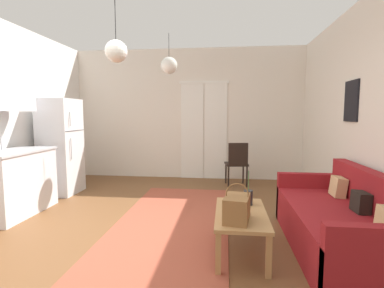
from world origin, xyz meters
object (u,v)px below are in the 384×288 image
Objects in this scene: couch at (344,226)px; refrigerator at (61,147)px; pendant_lamp_near at (116,51)px; bamboo_vase at (248,197)px; pendant_lamp_far at (169,65)px; accent_chair at (237,162)px; handbag at (237,208)px; coffee_table at (241,217)px.

couch is 1.15× the size of refrigerator.
refrigerator is 1.89× the size of pendant_lamp_near.
pendant_lamp_far is at bearing 122.23° from bamboo_vase.
accent_chair is at bearing 15.25° from refrigerator.
bamboo_vase is 2.97m from pendant_lamp_far.
accent_chair is 0.97× the size of pendant_lamp_near.
pendant_lamp_far is at bearing 87.48° from pendant_lamp_near.
handbag is 3.75m from refrigerator.
bamboo_vase is 2.53m from accent_chair.
accent_chair is at bearing 64.29° from pendant_lamp_near.
handbag is (-0.05, -0.25, 0.18)m from coffee_table.
couch is 2.85m from accent_chair.
coffee_table is at bearing 78.06° from handbag.
bamboo_vase is at bearing 70.61° from coffee_table.
accent_chair is 3.47m from pendant_lamp_near.
bamboo_vase is (0.09, 0.25, 0.14)m from coffee_table.
pendant_lamp_near is (1.81, -1.93, 1.21)m from refrigerator.
handbag is at bearing -105.78° from bamboo_vase.
handbag is 0.22× the size of refrigerator.
handbag is at bearing -161.79° from couch.
pendant_lamp_near is at bearing 55.58° from accent_chair.
pendant_lamp_far is (-1.13, 2.52, 1.74)m from handbag.
refrigerator is at bearing 156.45° from couch.
accent_chair is (0.11, 3.03, -0.06)m from handbag.
coffee_table is 1.15× the size of accent_chair.
pendant_lamp_far is at bearing 10.24° from refrigerator.
pendant_lamp_far is (-2.24, 2.15, 2.01)m from couch.
refrigerator is (-3.09, 1.92, 0.48)m from coffee_table.
couch is 3.70m from pendant_lamp_far.
pendant_lamp_near is (-1.34, -2.79, 1.57)m from accent_chair.
couch is 2.76× the size of pendant_lamp_far.
pendant_lamp_near is 2.29m from pendant_lamp_far.
accent_chair is (-0.03, 2.53, -0.02)m from bamboo_vase.
pendant_lamp_far is (-1.24, -0.51, 1.80)m from accent_chair.
couch is at bearing 3.00° from pendant_lamp_near.
refrigerator is at bearing 6.53° from accent_chair.
couch is 1.00m from bamboo_vase.
couch is 1.07m from coffee_table.
coffee_table is at bearing -62.52° from pendant_lamp_far.
handbag is at bearing -101.94° from coffee_table.
pendant_lamp_far is (0.10, 2.28, 0.23)m from pendant_lamp_near.
couch is at bearing -8.14° from bamboo_vase.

